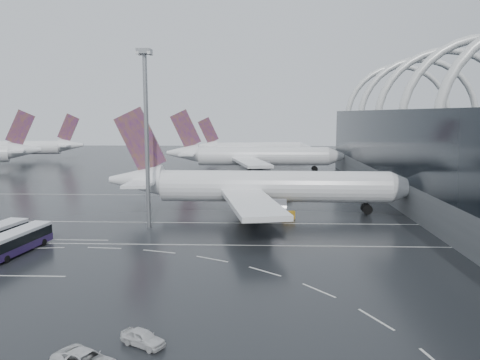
{
  "coord_description": "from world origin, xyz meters",
  "views": [
    {
      "loc": [
        12.66,
        -68.59,
        19.23
      ],
      "look_at": [
        9.59,
        16.89,
        7.0
      ],
      "focal_mm": 35.0,
      "sensor_mm": 36.0,
      "label": 1
    }
  ],
  "objects_px": {
    "airliner_gate_c": "(252,149)",
    "van_curve_b": "(143,338)",
    "gse_cart_belly_b": "(288,198)",
    "gse_cart_belly_c": "(245,212)",
    "gse_cart_belly_a": "(288,215)",
    "airliner_main": "(259,187)",
    "jet_remote_far": "(32,148)",
    "floodlight_mast": "(146,117)",
    "airliner_gate_b": "(254,157)",
    "bus_row_near_d": "(17,241)"
  },
  "relations": [
    {
      "from": "airliner_gate_c",
      "to": "van_curve_b",
      "type": "height_order",
      "value": "airliner_gate_c"
    },
    {
      "from": "gse_cart_belly_b",
      "to": "gse_cart_belly_c",
      "type": "distance_m",
      "value": 18.85
    },
    {
      "from": "gse_cart_belly_c",
      "to": "gse_cart_belly_a",
      "type": "bearing_deg",
      "value": -13.12
    },
    {
      "from": "airliner_main",
      "to": "van_curve_b",
      "type": "bearing_deg",
      "value": -99.58
    },
    {
      "from": "gse_cart_belly_a",
      "to": "gse_cart_belly_c",
      "type": "xyz_separation_m",
      "value": [
        -8.01,
        1.87,
        -0.0
      ]
    },
    {
      "from": "gse_cart_belly_a",
      "to": "gse_cart_belly_b",
      "type": "xyz_separation_m",
      "value": [
        1.04,
        18.41,
        -0.14
      ]
    },
    {
      "from": "airliner_gate_c",
      "to": "jet_remote_far",
      "type": "distance_m",
      "value": 92.47
    },
    {
      "from": "gse_cart_belly_a",
      "to": "floodlight_mast",
      "type": "bearing_deg",
      "value": -161.62
    },
    {
      "from": "airliner_gate_b",
      "to": "airliner_gate_c",
      "type": "distance_m",
      "value": 43.76
    },
    {
      "from": "bus_row_near_d",
      "to": "gse_cart_belly_c",
      "type": "distance_m",
      "value": 39.92
    },
    {
      "from": "airliner_main",
      "to": "airliner_gate_c",
      "type": "distance_m",
      "value": 107.23
    },
    {
      "from": "airliner_gate_c",
      "to": "jet_remote_far",
      "type": "height_order",
      "value": "jet_remote_far"
    },
    {
      "from": "airliner_gate_b",
      "to": "bus_row_near_d",
      "type": "bearing_deg",
      "value": -110.71
    },
    {
      "from": "gse_cart_belly_a",
      "to": "gse_cart_belly_b",
      "type": "distance_m",
      "value": 18.44
    },
    {
      "from": "van_curve_b",
      "to": "floodlight_mast",
      "type": "distance_m",
      "value": 45.06
    },
    {
      "from": "airliner_gate_c",
      "to": "bus_row_near_d",
      "type": "height_order",
      "value": "airliner_gate_c"
    },
    {
      "from": "jet_remote_far",
      "to": "airliner_gate_b",
      "type": "bearing_deg",
      "value": 150.84
    },
    {
      "from": "airliner_gate_b",
      "to": "gse_cart_belly_c",
      "type": "bearing_deg",
      "value": -92.19
    },
    {
      "from": "bus_row_near_d",
      "to": "gse_cart_belly_c",
      "type": "bearing_deg",
      "value": -42.66
    },
    {
      "from": "van_curve_b",
      "to": "gse_cart_belly_b",
      "type": "relative_size",
      "value": 2.16
    },
    {
      "from": "airliner_main",
      "to": "jet_remote_far",
      "type": "bearing_deg",
      "value": 133.36
    },
    {
      "from": "airliner_main",
      "to": "floodlight_mast",
      "type": "distance_m",
      "value": 25.96
    },
    {
      "from": "airliner_main",
      "to": "floodlight_mast",
      "type": "height_order",
      "value": "floodlight_mast"
    },
    {
      "from": "bus_row_near_d",
      "to": "airliner_main",
      "type": "bearing_deg",
      "value": -42.4
    },
    {
      "from": "gse_cart_belly_b",
      "to": "airliner_gate_c",
      "type": "bearing_deg",
      "value": 95.39
    },
    {
      "from": "airliner_gate_b",
      "to": "airliner_gate_c",
      "type": "xyz_separation_m",
      "value": [
        -0.82,
        43.74,
        -0.71
      ]
    },
    {
      "from": "airliner_main",
      "to": "van_curve_b",
      "type": "distance_m",
      "value": 53.66
    },
    {
      "from": "jet_remote_far",
      "to": "gse_cart_belly_a",
      "type": "xyz_separation_m",
      "value": [
        100.14,
        -107.86,
        -4.32
      ]
    },
    {
      "from": "jet_remote_far",
      "to": "gse_cart_belly_b",
      "type": "bearing_deg",
      "value": 132.72
    },
    {
      "from": "airliner_main",
      "to": "gse_cart_belly_c",
      "type": "xyz_separation_m",
      "value": [
        -2.49,
        -2.27,
        -4.48
      ]
    },
    {
      "from": "gse_cart_belly_a",
      "to": "gse_cart_belly_c",
      "type": "distance_m",
      "value": 8.22
    },
    {
      "from": "airliner_gate_c",
      "to": "jet_remote_far",
      "type": "xyz_separation_m",
      "value": [
        -92.4,
        -3.48,
        0.53
      ]
    },
    {
      "from": "jet_remote_far",
      "to": "floodlight_mast",
      "type": "xyz_separation_m",
      "value": [
        76.03,
        -115.87,
        13.6
      ]
    },
    {
      "from": "airliner_gate_c",
      "to": "floodlight_mast",
      "type": "height_order",
      "value": "floodlight_mast"
    },
    {
      "from": "gse_cart_belly_b",
      "to": "airliner_main",
      "type": "bearing_deg",
      "value": -114.65
    },
    {
      "from": "van_curve_b",
      "to": "gse_cart_belly_c",
      "type": "bearing_deg",
      "value": 20.96
    },
    {
      "from": "gse_cart_belly_c",
      "to": "van_curve_b",
      "type": "bearing_deg",
      "value": -98.28
    },
    {
      "from": "airliner_gate_c",
      "to": "bus_row_near_d",
      "type": "xyz_separation_m",
      "value": [
        -31.29,
        -134.57,
        -2.7
      ]
    },
    {
      "from": "airliner_gate_b",
      "to": "jet_remote_far",
      "type": "relative_size",
      "value": 1.33
    },
    {
      "from": "floodlight_mast",
      "to": "gse_cart_belly_c",
      "type": "relative_size",
      "value": 12.47
    },
    {
      "from": "van_curve_b",
      "to": "floodlight_mast",
      "type": "bearing_deg",
      "value": 41.51
    },
    {
      "from": "airliner_gate_b",
      "to": "van_curve_b",
      "type": "height_order",
      "value": "airliner_gate_b"
    },
    {
      "from": "airliner_gate_c",
      "to": "gse_cart_belly_c",
      "type": "distance_m",
      "value": 109.54
    },
    {
      "from": "jet_remote_far",
      "to": "floodlight_mast",
      "type": "distance_m",
      "value": 139.25
    },
    {
      "from": "airliner_gate_c",
      "to": "airliner_gate_b",
      "type": "bearing_deg",
      "value": -97.61
    },
    {
      "from": "airliner_main",
      "to": "bus_row_near_d",
      "type": "xyz_separation_m",
      "value": [
        -33.52,
        -27.36,
        -3.4
      ]
    },
    {
      "from": "airliner_gate_c",
      "to": "gse_cart_belly_a",
      "type": "relative_size",
      "value": 20.97
    },
    {
      "from": "van_curve_b",
      "to": "gse_cart_belly_b",
      "type": "xyz_separation_m",
      "value": [
        16.37,
        66.84,
        -0.18
      ]
    },
    {
      "from": "airliner_main",
      "to": "gse_cart_belly_c",
      "type": "height_order",
      "value": "airliner_main"
    },
    {
      "from": "jet_remote_far",
      "to": "floodlight_mast",
      "type": "height_order",
      "value": "floodlight_mast"
    }
  ]
}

